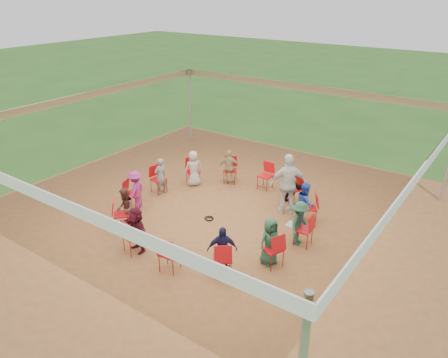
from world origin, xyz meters
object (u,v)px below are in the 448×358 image
Objects in this scene: chair_0 at (303,230)px; chair_7 at (132,194)px; chair_3 at (265,176)px; chair_5 at (193,171)px; standing_person at (288,184)px; cable_coil at (209,219)px; person_seated_5 at (161,176)px; person_seated_3 at (230,167)px; chair_1 at (309,208)px; laptop at (293,223)px; person_seated_1 at (305,203)px; chair_10 at (170,254)px; person_seated_6 at (136,190)px; person_seated_7 at (125,209)px; person_seated_10 at (270,241)px; person_seated_8 at (137,229)px; chair_12 at (273,249)px; chair_8 at (121,214)px; chair_4 at (230,170)px; chair_11 at (223,259)px; chair_9 at (133,236)px; person_seated_2 at (291,185)px; chair_6 at (158,179)px; person_seated_9 at (222,250)px; person_seated_4 at (194,168)px; person_seated_0 at (299,223)px; chair_2 at (294,189)px.

chair_0 is 1.00× the size of chair_7.
chair_3 is 1.00× the size of chair_5.
standing_person is 5.83× the size of cable_coil.
chair_5 is 0.75× the size of person_seated_5.
chair_1 is at bearing 139.98° from person_seated_3.
cable_coil is at bearing 89.70° from chair_1.
chair_1 is 2.67× the size of laptop.
person_seated_1 is (4.56, 2.19, 0.15)m from chair_7.
person_seated_6 reaches higher than chair_10.
person_seated_7 and person_seated_10 have the same top height.
person_seated_6 reaches higher than laptop.
chair_1 is 4.77m from person_seated_8.
chair_7 is at bearing 110.77° from chair_12.
laptop is (2.23, -2.40, 0.12)m from chair_3.
chair_5 is 3.46m from chair_8.
chair_4 is 2.66m from cable_coil.
chair_9 is at bearing 152.31° from chair_11.
chair_3 is 0.75× the size of person_seated_3.
standing_person is 1.62m from laptop.
person_seated_3 is (-3.68, 2.01, 0.15)m from chair_0.
person_seated_7 is at bearing 55.38° from person_seated_3.
standing_person reaches higher than person_seated_5.
chair_1 is 0.89m from standing_person.
chair_7 and chair_12 have the same top height.
person_seated_2 is at bearing -111.41° from standing_person.
chair_0 is at bearing 125.55° from person_seated_3.
chair_6 is 3.46m from chair_9.
chair_4 is 0.49× the size of standing_person.
person_seated_9 is 1.19m from person_seated_10.
person_seated_9 is 3.46m from standing_person.
person_seated_4 and person_seated_9 have the same top height.
chair_3 is at bearing 139.98° from person_seated_5.
person_seated_1 is at bearing 166.15° from person_seated_2.
laptop is at bearing 33.92° from chair_11.
person_seated_5 reaches higher than cable_coil.
person_seated_5 is (-0.67, 2.28, 0.15)m from chair_8.
chair_1 is 2.84m from cable_coil.
laptop is (0.87, -1.33, -0.35)m from standing_person.
person_seated_5 is 3.54× the size of laptop.
person_seated_8 is at bearing 55.38° from person_seated_4.
chair_3 is at bearing 40.02° from person_seated_0.
cable_coil is (2.29, 0.75, -0.43)m from chair_7.
chair_9 is 1.00× the size of chair_11.
chair_5 is at bearing 138.46° from chair_8.
chair_6 is at bearing 110.77° from chair_11.
person_seated_3 is (-2.31, 0.08, 0.00)m from person_seated_2.
chair_1 is 4.29m from chair_5.
person_seated_4 is (-3.29, -0.79, 0.15)m from chair_2.
person_seated_2 reaches higher than chair_2.
chair_10 is (3.12, -2.95, 0.00)m from chair_6.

